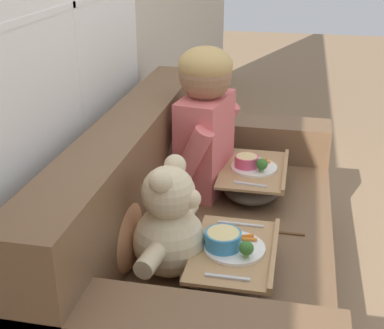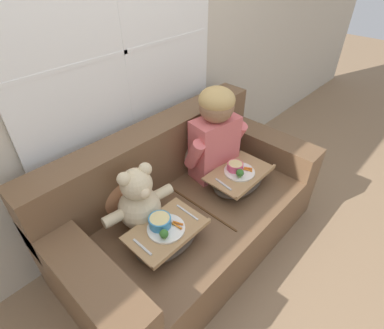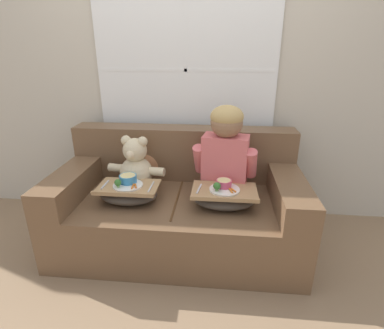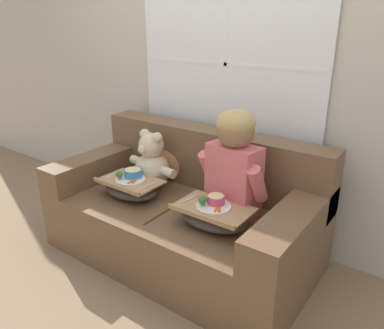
{
  "view_description": "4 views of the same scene",
  "coord_description": "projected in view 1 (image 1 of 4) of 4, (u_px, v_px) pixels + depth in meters",
  "views": [
    {
      "loc": [
        -1.89,
        -0.29,
        1.55
      ],
      "look_at": [
        -0.02,
        0.1,
        0.7
      ],
      "focal_mm": 50.0,
      "sensor_mm": 36.0,
      "label": 1
    },
    {
      "loc": [
        -1.05,
        -0.98,
        1.83
      ],
      "look_at": [
        0.12,
        0.12,
        0.61
      ],
      "focal_mm": 28.0,
      "sensor_mm": 36.0,
      "label": 2
    },
    {
      "loc": [
        0.3,
        -2.0,
        1.47
      ],
      "look_at": [
        0.1,
        0.06,
        0.66
      ],
      "focal_mm": 28.0,
      "sensor_mm": 36.0,
      "label": 3
    },
    {
      "loc": [
        1.4,
        -1.8,
        1.58
      ],
      "look_at": [
        0.08,
        0.03,
        0.71
      ],
      "focal_mm": 35.0,
      "sensor_mm": 36.0,
      "label": 4
    }
  ],
  "objects": [
    {
      "name": "ground_plane",
      "position": [
        214.0,
        308.0,
        2.38
      ],
      "size": [
        14.0,
        14.0,
        0.0
      ],
      "primitive_type": "plane",
      "color": "#8E7051"
    },
    {
      "name": "throw_pillow_behind_child",
      "position": [
        167.0,
        151.0,
        2.5
      ],
      "size": [
        0.37,
        0.18,
        0.39
      ],
      "color": "#C1B293",
      "rests_on": "couch"
    },
    {
      "name": "throw_pillow_behind_teddy",
      "position": [
        120.0,
        223.0,
        1.88
      ],
      "size": [
        0.35,
        0.17,
        0.36
      ],
      "color": "#B2754C",
      "rests_on": "couch"
    },
    {
      "name": "lap_tray_teddy",
      "position": [
        234.0,
        262.0,
        1.85
      ],
      "size": [
        0.43,
        0.29,
        0.19
      ],
      "color": "#473D33",
      "rests_on": "teddy_bear"
    },
    {
      "name": "teddy_bear",
      "position": [
        171.0,
        228.0,
        1.84
      ],
      "size": [
        0.46,
        0.32,
        0.43
      ],
      "color": "beige",
      "rests_on": "couch"
    },
    {
      "name": "wall_back_with_window",
      "position": [
        61.0,
        2.0,
        1.96
      ],
      "size": [
        8.0,
        0.08,
        2.6
      ],
      "color": "beige",
      "rests_on": "ground_plane"
    },
    {
      "name": "lap_tray_child",
      "position": [
        253.0,
        179.0,
        2.46
      ],
      "size": [
        0.45,
        0.3,
        0.2
      ],
      "color": "#473D33",
      "rests_on": "child_figure"
    },
    {
      "name": "couch",
      "position": [
        200.0,
        247.0,
        2.26
      ],
      "size": [
        1.81,
        0.95,
        0.86
      ],
      "color": "brown",
      "rests_on": "ground_plane"
    },
    {
      "name": "child_figure",
      "position": [
        205.0,
        114.0,
        2.38
      ],
      "size": [
        0.49,
        0.26,
        0.67
      ],
      "color": "#DB6666",
      "rests_on": "couch"
    }
  ]
}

